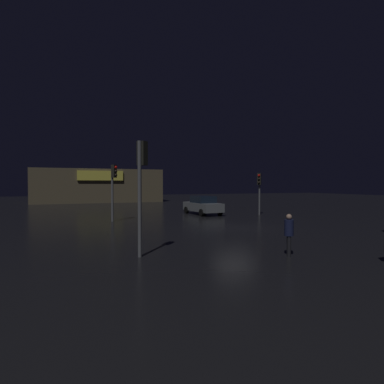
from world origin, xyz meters
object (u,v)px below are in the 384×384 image
object	(u,v)px
store_building	(97,186)
traffic_signal_cross_right	(113,182)
traffic_signal_opposite	(141,174)
traffic_signal_cross_left	(259,185)
pedestrian	(289,232)
car_near	(203,205)

from	to	relation	value
store_building	traffic_signal_cross_right	world-z (taller)	store_building
traffic_signal_opposite	traffic_signal_cross_left	size ratio (longest dim) A/B	1.17
traffic_signal_opposite	pedestrian	world-z (taller)	traffic_signal_opposite
traffic_signal_cross_right	car_near	bearing A→B (deg)	17.04
traffic_signal_cross_left	traffic_signal_cross_right	xyz separation A→B (m)	(-12.38, -0.32, 0.24)
traffic_signal_cross_right	traffic_signal_opposite	bearing A→B (deg)	-92.64
store_building	pedestrian	distance (m)	40.99
traffic_signal_cross_left	pedestrian	xyz separation A→B (m)	(-7.85, -13.74, -1.65)
pedestrian	traffic_signal_cross_left	bearing A→B (deg)	60.27
store_building	car_near	size ratio (longest dim) A/B	3.91
pedestrian	store_building	bearing A→B (deg)	94.56
traffic_signal_cross_left	pedestrian	size ratio (longest dim) A/B	2.31
store_building	car_near	bearing A→B (deg)	-74.96
car_near	pedestrian	bearing A→B (deg)	-102.28
traffic_signal_opposite	traffic_signal_cross_right	bearing A→B (deg)	87.36
store_building	traffic_signal_cross_right	size ratio (longest dim) A/B	4.47
store_building	pedestrian	size ratio (longest dim) A/B	11.56
traffic_signal_cross_right	pedestrian	size ratio (longest dim) A/B	2.59
store_building	car_near	distance (m)	25.89
traffic_signal_opposite	pedestrian	bearing A→B (deg)	-21.25
store_building	traffic_signal_cross_left	world-z (taller)	store_building
traffic_signal_cross_left	pedestrian	bearing A→B (deg)	-119.73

